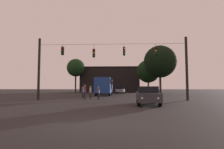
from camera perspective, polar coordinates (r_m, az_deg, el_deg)
ground_plane at (r=31.53m, az=0.75°, el=-6.69°), size 168.00×168.00×0.00m
overhead_signal_span at (r=20.12m, az=-0.37°, el=3.45°), size 17.00×0.44×7.09m
city_bus at (r=32.89m, az=-2.35°, el=-3.33°), size 2.57×11.00×3.00m
car_near_right at (r=15.30m, az=11.30°, el=-6.48°), size 2.10×4.43×1.52m
car_far_left at (r=41.17m, az=2.75°, el=-4.95°), size 2.27×4.48×1.52m
pedestrian_crossing_left at (r=22.60m, az=-6.94°, el=-5.42°), size 0.29×0.39×1.61m
pedestrian_crossing_center at (r=21.29m, az=-4.38°, el=-5.65°), size 0.32×0.41×1.54m
pedestrian_crossing_right at (r=21.90m, az=-8.72°, el=-5.23°), size 0.34×0.42×1.74m
pedestrian_near_bus at (r=22.54m, az=9.74°, el=-5.54°), size 0.32×0.41×1.52m
pedestrian_trailing at (r=23.84m, az=-9.30°, el=-5.45°), size 0.33×0.41×1.53m
corner_building at (r=51.70m, az=-0.54°, el=-1.82°), size 15.79×10.31×6.91m
tree_left_silhouette at (r=35.19m, az=15.12°, el=3.99°), size 6.15×6.15×9.37m
tree_behind_building at (r=46.59m, az=-11.53°, el=2.11°), size 4.56×4.56×8.69m
tree_right_far at (r=42.87m, az=11.51°, el=0.99°), size 5.39×5.39×7.85m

